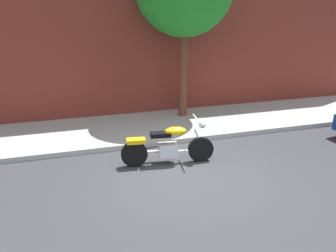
% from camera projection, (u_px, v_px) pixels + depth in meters
% --- Properties ---
extents(ground_plane, '(60.00, 60.00, 0.00)m').
position_uv_depth(ground_plane, '(182.00, 175.00, 8.08)').
color(ground_plane, '#38383D').
extents(sidewalk, '(18.91, 2.77, 0.14)m').
position_uv_depth(sidewalk, '(149.00, 127.00, 10.92)').
color(sidewalk, '#AEAEAE').
rests_on(sidewalk, ground).
extents(motorcycle, '(2.25, 0.71, 1.13)m').
position_uv_depth(motorcycle, '(168.00, 146.00, 8.48)').
color(motorcycle, black).
rests_on(motorcycle, ground).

